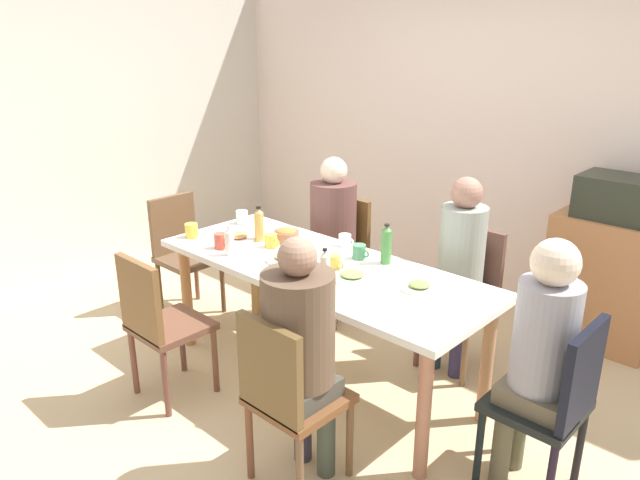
{
  "coord_description": "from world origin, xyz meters",
  "views": [
    {
      "loc": [
        2.22,
        -2.36,
        2.06
      ],
      "look_at": [
        0.0,
        0.0,
        0.92
      ],
      "focal_mm": 33.3,
      "sensor_mm": 36.0,
      "label": 1
    }
  ],
  "objects": [
    {
      "name": "cup_2",
      "position": [
        0.13,
        -0.02,
        0.82
      ],
      "size": [
        0.11,
        0.07,
        0.09
      ],
      "color": "#ECC04B",
      "rests_on": "dining_table"
    },
    {
      "name": "chair_4",
      "position": [
        -1.44,
        0.0,
        0.51
      ],
      "size": [
        0.4,
        0.4,
        0.9
      ],
      "color": "brown",
      "rests_on": "ground_plane"
    },
    {
      "name": "wall_back",
      "position": [
        0.0,
        1.99,
        1.3
      ],
      "size": [
        5.68,
        0.12,
        2.6
      ],
      "primitive_type": "cube",
      "color": "silver",
      "rests_on": "ground_plane"
    },
    {
      "name": "chair_1",
      "position": [
        0.53,
        0.78,
        0.51
      ],
      "size": [
        0.4,
        0.4,
        0.9
      ],
      "color": "brown",
      "rests_on": "ground_plane"
    },
    {
      "name": "chair_3",
      "position": [
        -0.53,
        0.78,
        0.51
      ],
      "size": [
        0.4,
        0.4,
        0.9
      ],
      "color": "brown",
      "rests_on": "ground_plane"
    },
    {
      "name": "cup_5",
      "position": [
        0.11,
        0.23,
        0.81
      ],
      "size": [
        0.12,
        0.08,
        0.09
      ],
      "color": "#4B8D61",
      "rests_on": "dining_table"
    },
    {
      "name": "chair_2",
      "position": [
        -0.53,
        -0.78,
        0.51
      ],
      "size": [
        0.4,
        0.4,
        0.9
      ],
      "color": "brown",
      "rests_on": "ground_plane"
    },
    {
      "name": "ground_plane",
      "position": [
        0.0,
        0.0,
        0.0
      ],
      "size": [
        6.53,
        6.53,
        0.0
      ],
      "primitive_type": "plane",
      "color": "#CEB488"
    },
    {
      "name": "cup_3",
      "position": [
        -0.1,
        0.34,
        0.81
      ],
      "size": [
        0.12,
        0.08,
        0.08
      ],
      "color": "white",
      "rests_on": "dining_table"
    },
    {
      "name": "plate_3",
      "position": [
        0.63,
        0.1,
        0.78
      ],
      "size": [
        0.21,
        0.21,
        0.04
      ],
      "color": "silver",
      "rests_on": "dining_table"
    },
    {
      "name": "chair_5",
      "position": [
        0.53,
        -0.78,
        0.51
      ],
      "size": [
        0.4,
        0.4,
        0.9
      ],
      "color": "brown",
      "rests_on": "ground_plane"
    },
    {
      "name": "side_cabinet",
      "position": [
        1.08,
        1.69,
        0.45
      ],
      "size": [
        0.7,
        0.44,
        0.9
      ],
      "primitive_type": "cube",
      "color": "#B27549",
      "rests_on": "ground_plane"
    },
    {
      "name": "person_3",
      "position": [
        -0.53,
        0.7,
        0.74
      ],
      "size": [
        0.34,
        0.34,
        1.23
      ],
      "color": "#46444B",
      "rests_on": "ground_plane"
    },
    {
      "name": "cup_6",
      "position": [
        -0.64,
        -0.23,
        0.82
      ],
      "size": [
        0.12,
        0.08,
        0.1
      ],
      "color": "#D35541",
      "rests_on": "dining_table"
    },
    {
      "name": "plate_1",
      "position": [
        0.28,
        -0.04,
        0.78
      ],
      "size": [
        0.24,
        0.24,
        0.04
      ],
      "color": "white",
      "rests_on": "dining_table"
    },
    {
      "name": "plate_2",
      "position": [
        -0.19,
        -0.1,
        0.78
      ],
      "size": [
        0.24,
        0.24,
        0.04
      ],
      "color": "silver",
      "rests_on": "dining_table"
    },
    {
      "name": "person_5",
      "position": [
        0.53,
        -0.69,
        0.75
      ],
      "size": [
        0.33,
        0.33,
        1.24
      ],
      "color": "#373546",
      "rests_on": "ground_plane"
    },
    {
      "name": "bottle_0",
      "position": [
        -0.5,
        -0.27,
        0.86
      ],
      "size": [
        0.06,
        0.06,
        0.19
      ],
      "color": "silver",
      "rests_on": "dining_table"
    },
    {
      "name": "bottle_3",
      "position": [
        0.29,
        -0.27,
        0.89
      ],
      "size": [
        0.05,
        0.05,
        0.24
      ],
      "color": "silver",
      "rests_on": "dining_table"
    },
    {
      "name": "wall_left",
      "position": [
        -2.78,
        0.0,
        1.3
      ],
      "size": [
        0.12,
        4.1,
        2.6
      ],
      "primitive_type": "cube",
      "color": "silver",
      "rests_on": "ground_plane"
    },
    {
      "name": "bowl_0",
      "position": [
        -0.45,
        0.15,
        0.81
      ],
      "size": [
        0.17,
        0.17,
        0.08
      ],
      "color": "#935C48",
      "rests_on": "dining_table"
    },
    {
      "name": "cup_1",
      "position": [
        -0.94,
        0.19,
        0.82
      ],
      "size": [
        0.12,
        0.08,
        0.09
      ],
      "color": "white",
      "rests_on": "dining_table"
    },
    {
      "name": "cup_4",
      "position": [
        -0.95,
        -0.23,
        0.82
      ],
      "size": [
        0.12,
        0.08,
        0.09
      ],
      "color": "#E1D048",
      "rests_on": "dining_table"
    },
    {
      "name": "person_0",
      "position": [
        1.34,
        0.0,
        0.74
      ],
      "size": [
        0.3,
        0.3,
        1.25
      ],
      "color": "brown",
      "rests_on": "ground_plane"
    },
    {
      "name": "cup_0",
      "position": [
        -0.42,
        -0.0,
        0.81
      ],
      "size": [
        0.12,
        0.08,
        0.09
      ],
      "color": "gold",
      "rests_on": "dining_table"
    },
    {
      "name": "chair_0",
      "position": [
        1.44,
        0.0,
        0.51
      ],
      "size": [
        0.4,
        0.4,
        0.9
      ],
      "color": "black",
      "rests_on": "ground_plane"
    },
    {
      "name": "bottle_2",
      "position": [
        0.27,
        0.28,
        0.89
      ],
      "size": [
        0.06,
        0.06,
        0.24
      ],
      "color": "#43843D",
      "rests_on": "dining_table"
    },
    {
      "name": "dining_table",
      "position": [
        0.0,
        0.0,
        0.68
      ],
      "size": [
        2.11,
        0.81,
        0.77
      ],
      "color": "white",
      "rests_on": "ground_plane"
    },
    {
      "name": "bottle_1",
      "position": [
        -0.57,
        0.03,
        0.88
      ],
      "size": [
        0.06,
        0.06,
        0.23
      ],
      "color": "gold",
      "rests_on": "dining_table"
    },
    {
      "name": "plate_0",
      "position": [
        -0.7,
        -0.05,
        0.78
      ],
      "size": [
        0.25,
        0.25,
        0.04
      ],
      "color": "white",
      "rests_on": "dining_table"
    },
    {
      "name": "microwave",
      "position": [
        1.08,
        1.69,
        1.04
      ],
      "size": [
        0.48,
        0.36,
        0.28
      ],
      "primitive_type": "cube",
      "color": "#2B3025",
      "rests_on": "side_cabinet"
    },
    {
      "name": "person_1",
      "position": [
        0.53,
        0.69,
        0.74
      ],
      "size": [
        0.3,
        0.3,
        1.26
      ],
      "color": "#2E2A4E",
      "rests_on": "ground_plane"
    }
  ]
}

